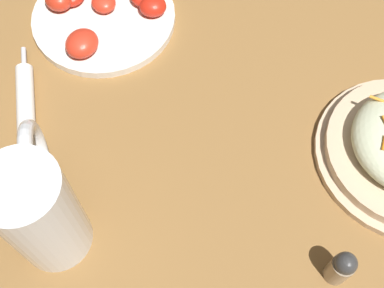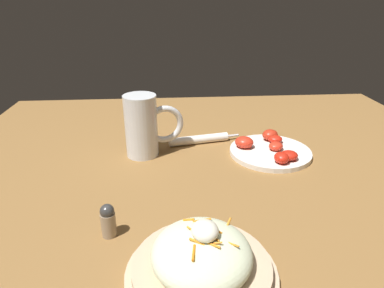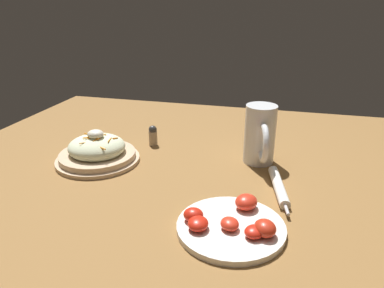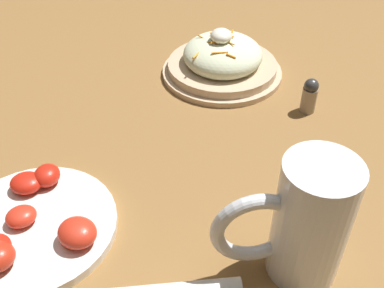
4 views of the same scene
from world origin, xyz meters
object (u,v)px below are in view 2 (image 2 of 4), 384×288
Objects in this scene: beer_mug at (143,129)px; salt_shaker at (108,220)px; napkin_roll at (199,139)px; salad_plate at (202,261)px; tomato_plate at (270,150)px.

salt_shaker is at bearing -7.88° from beer_mug.
napkin_roll is 3.24× the size of salt_shaker.
tomato_plate is (-0.42, 0.23, -0.02)m from salad_plate.
napkin_roll is 0.20m from tomato_plate.
tomato_plate is (0.02, 0.34, -0.06)m from beer_mug.
tomato_plate is at bearing 85.86° from beer_mug.
beer_mug is 0.76× the size of tomato_plate.
beer_mug is 2.55× the size of salt_shaker.
salt_shaker is at bearing -51.19° from tomato_plate.
salad_plate is 1.42× the size of beer_mug.
salad_plate reaches higher than salt_shaker.
beer_mug is at bearing 172.12° from salt_shaker.
napkin_roll is (-0.06, 0.15, -0.06)m from beer_mug.
beer_mug is at bearing -94.14° from tomato_plate.
salad_plate is 0.50m from napkin_roll.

